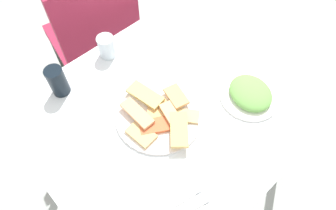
{
  "coord_description": "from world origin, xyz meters",
  "views": [
    {
      "loc": [
        -0.44,
        -0.45,
        1.73
      ],
      "look_at": [
        -0.03,
        0.0,
        0.77
      ],
      "focal_mm": 34.11,
      "sensor_mm": 36.0,
      "label": 1
    }
  ],
  "objects_px": {
    "pide_platter": "(159,115)",
    "soda_can": "(58,81)",
    "dining_table": "(173,117)",
    "salad_plate_greens": "(250,94)",
    "spoon": "(176,204)",
    "paper_napkin": "(180,209)",
    "drinking_glass": "(107,47)",
    "dining_chair": "(96,35)"
  },
  "relations": [
    {
      "from": "drinking_glass",
      "to": "spoon",
      "type": "bearing_deg",
      "value": -108.71
    },
    {
      "from": "dining_table",
      "to": "dining_chair",
      "type": "distance_m",
      "value": 0.71
    },
    {
      "from": "pide_platter",
      "to": "salad_plate_greens",
      "type": "bearing_deg",
      "value": -27.83
    },
    {
      "from": "spoon",
      "to": "pide_platter",
      "type": "bearing_deg",
      "value": 68.58
    },
    {
      "from": "dining_table",
      "to": "drinking_glass",
      "type": "bearing_deg",
      "value": 94.5
    },
    {
      "from": "salad_plate_greens",
      "to": "paper_napkin",
      "type": "xyz_separation_m",
      "value": [
        -0.48,
        -0.12,
        -0.02
      ]
    },
    {
      "from": "dining_chair",
      "to": "pide_platter",
      "type": "distance_m",
      "value": 0.75
    },
    {
      "from": "pide_platter",
      "to": "paper_napkin",
      "type": "relative_size",
      "value": 2.59
    },
    {
      "from": "drinking_glass",
      "to": "pide_platter",
      "type": "bearing_deg",
      "value": -96.62
    },
    {
      "from": "dining_table",
      "to": "paper_napkin",
      "type": "relative_size",
      "value": 7.92
    },
    {
      "from": "pide_platter",
      "to": "soda_can",
      "type": "bearing_deg",
      "value": 120.5
    },
    {
      "from": "drinking_glass",
      "to": "paper_napkin",
      "type": "bearing_deg",
      "value": -108.23
    },
    {
      "from": "soda_can",
      "to": "drinking_glass",
      "type": "xyz_separation_m",
      "value": [
        0.24,
        0.03,
        -0.01
      ]
    },
    {
      "from": "spoon",
      "to": "paper_napkin",
      "type": "bearing_deg",
      "value": -78.86
    },
    {
      "from": "salad_plate_greens",
      "to": "soda_can",
      "type": "distance_m",
      "value": 0.71
    },
    {
      "from": "dining_table",
      "to": "soda_can",
      "type": "distance_m",
      "value": 0.45
    },
    {
      "from": "dining_table",
      "to": "spoon",
      "type": "bearing_deg",
      "value": -132.16
    },
    {
      "from": "paper_napkin",
      "to": "drinking_glass",
      "type": "bearing_deg",
      "value": 71.77
    },
    {
      "from": "dining_table",
      "to": "spoon",
      "type": "distance_m",
      "value": 0.37
    },
    {
      "from": "drinking_glass",
      "to": "spoon",
      "type": "relative_size",
      "value": 0.5
    },
    {
      "from": "salad_plate_greens",
      "to": "soda_can",
      "type": "bearing_deg",
      "value": 135.45
    },
    {
      "from": "dining_table",
      "to": "spoon",
      "type": "relative_size",
      "value": 5.47
    },
    {
      "from": "paper_napkin",
      "to": "spoon",
      "type": "relative_size",
      "value": 0.69
    },
    {
      "from": "salad_plate_greens",
      "to": "drinking_glass",
      "type": "relative_size",
      "value": 2.4
    },
    {
      "from": "soda_can",
      "to": "paper_napkin",
      "type": "xyz_separation_m",
      "value": [
        0.02,
        -0.62,
        -0.06
      ]
    },
    {
      "from": "soda_can",
      "to": "spoon",
      "type": "relative_size",
      "value": 0.65
    },
    {
      "from": "spoon",
      "to": "salad_plate_greens",
      "type": "bearing_deg",
      "value": 23.72
    },
    {
      "from": "soda_can",
      "to": "spoon",
      "type": "bearing_deg",
      "value": -87.63
    },
    {
      "from": "dining_table",
      "to": "salad_plate_greens",
      "type": "xyz_separation_m",
      "value": [
        0.24,
        -0.16,
        0.11
      ]
    },
    {
      "from": "dining_chair",
      "to": "pide_platter",
      "type": "relative_size",
      "value": 2.74
    },
    {
      "from": "spoon",
      "to": "dining_chair",
      "type": "bearing_deg",
      "value": 81.96
    },
    {
      "from": "dining_table",
      "to": "paper_napkin",
      "type": "height_order",
      "value": "paper_napkin"
    },
    {
      "from": "dining_table",
      "to": "salad_plate_greens",
      "type": "relative_size",
      "value": 4.58
    },
    {
      "from": "dining_table",
      "to": "drinking_glass",
      "type": "xyz_separation_m",
      "value": [
        -0.03,
        0.36,
        0.13
      ]
    },
    {
      "from": "dining_table",
      "to": "paper_napkin",
      "type": "distance_m",
      "value": 0.39
    },
    {
      "from": "dining_table",
      "to": "paper_napkin",
      "type": "bearing_deg",
      "value": -130.32
    },
    {
      "from": "dining_chair",
      "to": "drinking_glass",
      "type": "xyz_separation_m",
      "value": [
        -0.12,
        -0.33,
        0.26
      ]
    },
    {
      "from": "dining_table",
      "to": "dining_chair",
      "type": "bearing_deg",
      "value": 82.48
    },
    {
      "from": "dining_chair",
      "to": "soda_can",
      "type": "xyz_separation_m",
      "value": [
        -0.36,
        -0.36,
        0.28
      ]
    },
    {
      "from": "salad_plate_greens",
      "to": "drinking_glass",
      "type": "bearing_deg",
      "value": 116.84
    },
    {
      "from": "pide_platter",
      "to": "paper_napkin",
      "type": "distance_m",
      "value": 0.34
    },
    {
      "from": "dining_table",
      "to": "dining_chair",
      "type": "height_order",
      "value": "dining_chair"
    }
  ]
}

